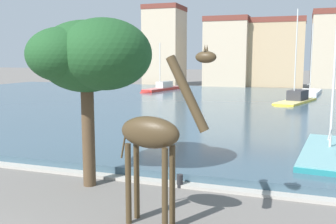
% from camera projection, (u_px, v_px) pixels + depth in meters
% --- Properties ---
extents(harbor_water, '(78.95, 45.84, 0.41)m').
position_uv_depth(harbor_water, '(210.00, 106.00, 37.70)').
color(harbor_water, '#3D5666').
rests_on(harbor_water, ground).
extents(quay_edge_coping, '(78.95, 0.50, 0.12)m').
position_uv_depth(quay_edge_coping, '(86.00, 174.00, 16.04)').
color(quay_edge_coping, '#ADA89E').
rests_on(quay_edge_coping, ground).
extents(giraffe_statue, '(2.97, 0.97, 5.20)m').
position_uv_depth(giraffe_statue, '(155.00, 136.00, 10.90)').
color(giraffe_statue, '#42331E').
rests_on(giraffe_statue, ground).
extents(sailboat_red, '(3.20, 9.44, 6.83)m').
position_uv_depth(sailboat_red, '(160.00, 90.00, 52.50)').
color(sailboat_red, red).
rests_on(sailboat_red, ground).
extents(sailboat_yellow, '(4.39, 8.79, 9.51)m').
position_uv_depth(sailboat_yellow, '(294.00, 102.00, 38.29)').
color(sailboat_yellow, gold).
rests_on(sailboat_yellow, ground).
extents(sailboat_white, '(3.30, 8.77, 8.99)m').
position_uv_depth(sailboat_white, '(310.00, 93.00, 48.12)').
color(sailboat_white, white).
rests_on(sailboat_white, ground).
extents(sailboat_teal, '(3.01, 8.35, 6.31)m').
position_uv_depth(sailboat_teal, '(330.00, 153.00, 18.42)').
color(sailboat_teal, teal).
rests_on(sailboat_teal, ground).
extents(shade_tree, '(4.28, 4.32, 6.27)m').
position_uv_depth(shade_tree, '(89.00, 55.00, 14.09)').
color(shade_tree, brown).
rests_on(shade_tree, ground).
extents(mooring_bollard, '(0.24, 0.24, 0.50)m').
position_uv_depth(mooring_bollard, '(180.00, 181.00, 14.53)').
color(mooring_bollard, '#232326').
rests_on(mooring_bollard, ground).
extents(townhouse_tall_gabled, '(6.15, 6.70, 13.62)m').
position_uv_depth(townhouse_tall_gabled, '(165.00, 46.00, 66.71)').
color(townhouse_tall_gabled, '#C6B293').
rests_on(townhouse_tall_gabled, ground).
extents(townhouse_end_terrace, '(6.85, 6.66, 11.13)m').
position_uv_depth(townhouse_end_terrace, '(228.00, 53.00, 61.30)').
color(townhouse_end_terrace, '#C6B293').
rests_on(townhouse_end_terrace, ground).
extents(townhouse_wide_warehouse, '(8.41, 5.46, 10.85)m').
position_uv_depth(townhouse_wide_warehouse, '(276.00, 54.00, 59.64)').
color(townhouse_wide_warehouse, tan).
rests_on(townhouse_wide_warehouse, ground).
extents(townhouse_narrow_midrow, '(5.77, 7.06, 11.75)m').
position_uv_depth(townhouse_narrow_midrow, '(331.00, 51.00, 57.58)').
color(townhouse_narrow_midrow, '#C6B293').
rests_on(townhouse_narrow_midrow, ground).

